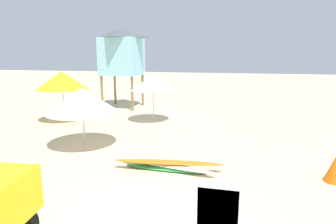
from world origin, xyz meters
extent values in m
cylinder|color=black|center=(-1.39, 0.09, 0.30)|extent=(0.62, 0.24, 0.60)
cube|color=white|center=(1.41, 0.39, 0.53)|extent=(0.48, 0.48, 0.04)
cube|color=white|center=(1.41, 0.17, 0.73)|extent=(0.48, 0.04, 0.40)
cube|color=white|center=(1.41, 0.39, 0.62)|extent=(0.48, 0.48, 0.04)
cube|color=white|center=(1.41, 0.17, 0.82)|extent=(0.48, 0.04, 0.40)
cube|color=white|center=(1.41, 0.39, 0.71)|extent=(0.48, 0.48, 0.04)
cube|color=white|center=(1.41, 0.17, 0.91)|extent=(0.48, 0.04, 0.40)
cube|color=white|center=(1.41, 0.39, 0.80)|extent=(0.48, 0.48, 0.04)
cube|color=white|center=(1.41, 0.17, 1.00)|extent=(0.48, 0.04, 0.40)
ellipsoid|color=green|center=(0.04, 3.10, 0.04)|extent=(1.95, 0.31, 0.08)
ellipsoid|color=white|center=(0.02, 3.13, 0.12)|extent=(2.49, 0.73, 0.08)
ellipsoid|color=orange|center=(0.11, 3.10, 0.20)|extent=(2.56, 0.55, 0.08)
cylinder|color=olive|center=(-4.78, 9.74, 0.82)|extent=(0.12, 0.12, 1.64)
cylinder|color=olive|center=(-3.22, 9.74, 0.82)|extent=(0.12, 0.12, 1.64)
cylinder|color=olive|center=(-4.78, 11.30, 0.82)|extent=(0.12, 0.12, 1.64)
cylinder|color=olive|center=(-3.22, 11.30, 0.82)|extent=(0.12, 0.12, 1.64)
cube|color=#9ADEED|center=(-4.00, 10.52, 2.54)|extent=(1.80, 1.80, 1.80)
pyramid|color=#4C5156|center=(-4.00, 10.52, 3.67)|extent=(1.98, 1.98, 0.45)
cylinder|color=beige|center=(-1.65, 7.89, 0.93)|extent=(0.04, 0.04, 1.86)
cone|color=white|center=(-1.65, 7.89, 1.55)|extent=(1.74, 1.74, 0.61)
cylinder|color=beige|center=(-5.17, 7.11, 0.99)|extent=(0.04, 0.04, 1.99)
cone|color=yellow|center=(-5.17, 7.11, 1.64)|extent=(2.01, 2.01, 0.70)
cylinder|color=beige|center=(-2.72, 4.35, 0.85)|extent=(0.04, 0.04, 1.71)
cone|color=white|center=(-2.72, 4.35, 1.35)|extent=(2.07, 2.07, 0.72)
cone|color=orange|center=(3.65, 3.33, 0.29)|extent=(0.41, 0.41, 0.58)
camera|label=1|loc=(1.55, -2.96, 2.63)|focal=30.59mm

